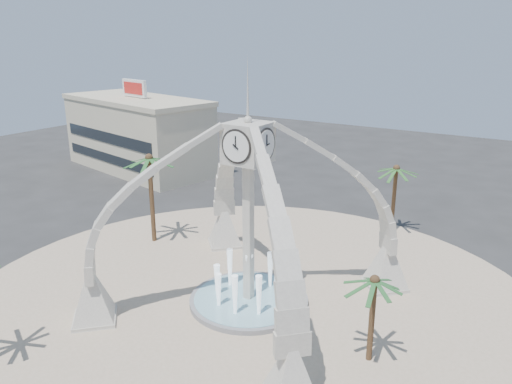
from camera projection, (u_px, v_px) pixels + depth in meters
The scene contains 8 objects.
ground at pixel (249, 303), 33.80m from camera, with size 140.00×140.00×0.00m, color #282828.
plaza at pixel (249, 303), 33.79m from camera, with size 40.00×40.00×0.06m, color #BEA58D.
clock_tower at pixel (248, 213), 31.85m from camera, with size 17.94×17.94×16.30m.
fountain at pixel (249, 299), 33.71m from camera, with size 8.00×8.00×3.62m.
building_nw at pixel (138, 134), 66.40m from camera, with size 23.75×13.73×11.90m.
palm_east at pixel (375, 281), 26.41m from camera, with size 3.52×3.52×5.61m.
palm_west at pixel (149, 159), 41.77m from camera, with size 5.30×5.30×8.35m.
palm_north at pixel (396, 169), 43.97m from camera, with size 4.01×4.01×6.87m.
Camera 1 is at (16.43, -25.08, 17.33)m, focal length 35.00 mm.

